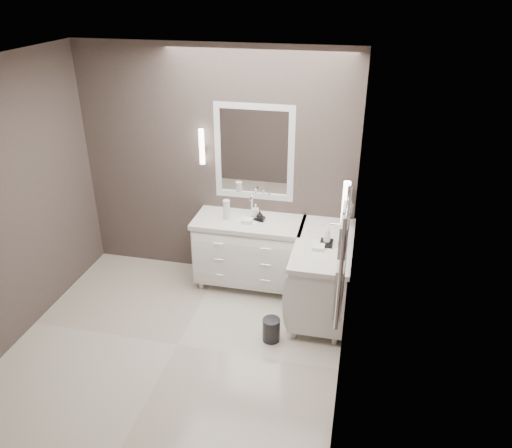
% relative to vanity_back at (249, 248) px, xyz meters
% --- Properties ---
extents(floor, '(3.20, 3.00, 0.01)m').
position_rel_vanity_back_xyz_m(floor, '(-0.45, -1.23, -0.49)').
color(floor, beige).
rests_on(floor, ground).
extents(ceiling, '(3.20, 3.00, 0.01)m').
position_rel_vanity_back_xyz_m(ceiling, '(-0.45, -1.23, 2.22)').
color(ceiling, white).
rests_on(ceiling, wall_back).
extents(wall_back, '(3.20, 0.01, 2.70)m').
position_rel_vanity_back_xyz_m(wall_back, '(-0.45, 0.28, 0.86)').
color(wall_back, '#473C38').
rests_on(wall_back, floor).
extents(wall_front, '(3.20, 0.01, 2.70)m').
position_rel_vanity_back_xyz_m(wall_front, '(-0.45, -2.73, 0.86)').
color(wall_front, '#473C38').
rests_on(wall_front, floor).
extents(wall_left, '(0.01, 3.00, 2.70)m').
position_rel_vanity_back_xyz_m(wall_left, '(-2.06, -1.23, 0.86)').
color(wall_left, '#473C38').
rests_on(wall_left, floor).
extents(wall_right, '(0.01, 3.00, 2.70)m').
position_rel_vanity_back_xyz_m(wall_right, '(1.15, -1.23, 0.86)').
color(wall_right, '#473C38').
rests_on(wall_right, floor).
extents(vanity_back, '(1.24, 0.59, 0.97)m').
position_rel_vanity_back_xyz_m(vanity_back, '(0.00, 0.00, 0.00)').
color(vanity_back, white).
rests_on(vanity_back, floor).
extents(vanity_right, '(0.59, 1.24, 0.97)m').
position_rel_vanity_back_xyz_m(vanity_right, '(0.88, -0.33, 0.00)').
color(vanity_right, white).
rests_on(vanity_right, floor).
extents(mirror_back, '(0.90, 0.02, 1.10)m').
position_rel_vanity_back_xyz_m(mirror_back, '(-0.00, 0.26, 1.06)').
color(mirror_back, white).
rests_on(mirror_back, wall_back).
extents(mirror_right, '(0.02, 0.90, 1.10)m').
position_rel_vanity_back_xyz_m(mirror_right, '(1.14, -0.43, 1.06)').
color(mirror_right, white).
rests_on(mirror_right, wall_right).
extents(sconce_back, '(0.06, 0.06, 0.40)m').
position_rel_vanity_back_xyz_m(sconce_back, '(-0.58, 0.20, 1.11)').
color(sconce_back, white).
rests_on(sconce_back, wall_back).
extents(sconce_right, '(0.06, 0.06, 0.40)m').
position_rel_vanity_back_xyz_m(sconce_right, '(1.08, -1.01, 1.11)').
color(sconce_right, white).
rests_on(sconce_right, wall_right).
extents(towel_bar_corner, '(0.03, 0.22, 0.30)m').
position_rel_vanity_back_xyz_m(towel_bar_corner, '(1.09, 0.13, 0.63)').
color(towel_bar_corner, white).
rests_on(towel_bar_corner, wall_right).
extents(towel_ladder, '(0.06, 0.58, 0.90)m').
position_rel_vanity_back_xyz_m(towel_ladder, '(1.10, -1.63, 0.91)').
color(towel_ladder, white).
rests_on(towel_ladder, wall_right).
extents(waste_bin, '(0.23, 0.23, 0.25)m').
position_rel_vanity_back_xyz_m(waste_bin, '(0.45, -0.94, -0.36)').
color(waste_bin, black).
rests_on(waste_bin, floor).
extents(amenity_tray_back, '(0.15, 0.12, 0.02)m').
position_rel_vanity_back_xyz_m(amenity_tray_back, '(0.10, 0.03, 0.38)').
color(amenity_tray_back, black).
rests_on(amenity_tray_back, vanity_back).
extents(amenity_tray_right, '(0.13, 0.17, 0.03)m').
position_rel_vanity_back_xyz_m(amenity_tray_right, '(0.90, -0.37, 0.38)').
color(amenity_tray_right, black).
rests_on(amenity_tray_right, vanity_right).
extents(water_bottle, '(0.09, 0.09, 0.23)m').
position_rel_vanity_back_xyz_m(water_bottle, '(-0.25, -0.02, 0.48)').
color(water_bottle, silver).
rests_on(water_bottle, vanity_back).
extents(soap_bottle_a, '(0.09, 0.09, 0.15)m').
position_rel_vanity_back_xyz_m(soap_bottle_a, '(0.07, 0.05, 0.46)').
color(soap_bottle_a, white).
rests_on(soap_bottle_a, amenity_tray_back).
extents(soap_bottle_b, '(0.09, 0.09, 0.10)m').
position_rel_vanity_back_xyz_m(soap_bottle_b, '(0.13, 0.00, 0.44)').
color(soap_bottle_b, black).
rests_on(soap_bottle_b, amenity_tray_back).
extents(soap_bottle_c, '(0.07, 0.07, 0.19)m').
position_rel_vanity_back_xyz_m(soap_bottle_c, '(0.90, -0.37, 0.48)').
color(soap_bottle_c, white).
rests_on(soap_bottle_c, amenity_tray_right).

